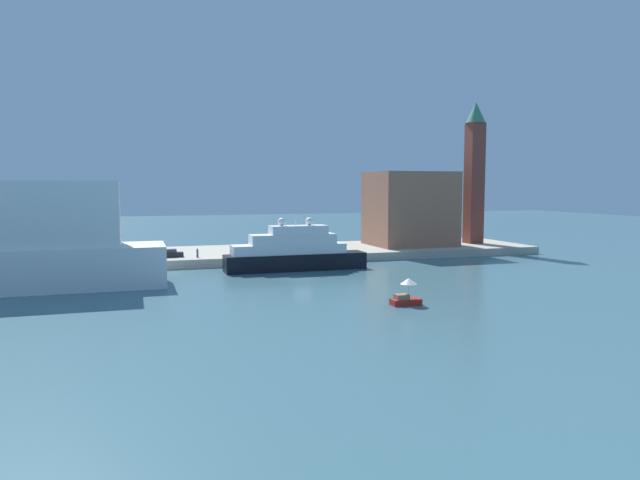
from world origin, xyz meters
name	(u,v)px	position (x,y,z in m)	size (l,w,h in m)	color
ground	(303,279)	(0.00, 0.00, 0.00)	(400.00, 400.00, 0.00)	#3D6670
quay_dock	(264,254)	(0.00, 27.62, 0.76)	(110.00, 23.23, 1.52)	#B7AD99
large_yacht	(294,252)	(1.09, 9.34, 2.96)	(23.58, 4.55, 10.25)	black
small_motorboat	(406,294)	(6.10, -22.08, 1.27)	(3.52, 1.97, 3.13)	#B22319
work_barge	(140,272)	(-23.25, 13.19, 0.30)	(4.65, 1.72, 0.60)	#595966
harbor_building	(410,209)	(31.24, 27.34, 9.18)	(16.33, 14.07, 15.31)	#9E664C
bell_tower	(474,168)	(46.31, 26.89, 17.84)	(4.25, 4.25, 30.27)	brown
parked_car	(169,254)	(-18.26, 20.90, 2.12)	(4.59, 1.74, 1.37)	black
person_figure	(197,253)	(-13.62, 19.13, 2.26)	(0.36, 0.36, 1.59)	#334C8C
mooring_bollard	(308,253)	(6.07, 17.55, 1.85)	(0.37, 0.37, 0.66)	black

